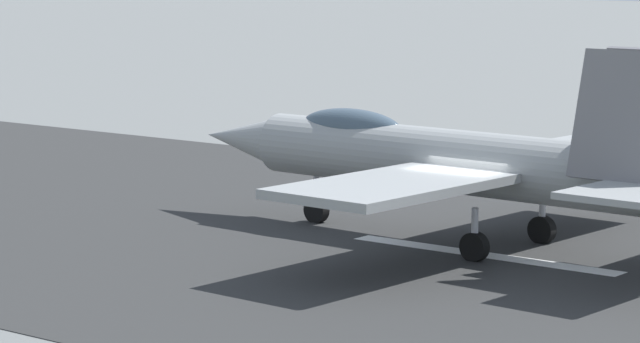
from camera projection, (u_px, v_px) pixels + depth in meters
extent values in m
plane|color=slate|center=(466.00, 253.00, 39.78)|extent=(400.00, 400.00, 0.00)
cube|color=#2D2E2D|center=(466.00, 253.00, 39.78)|extent=(240.00, 26.00, 0.02)
cube|color=white|center=(483.00, 255.00, 39.46)|extent=(8.00, 0.70, 0.00)
cylinder|color=gray|center=(455.00, 162.00, 40.73)|extent=(12.96, 2.30, 1.74)
cone|color=gray|center=(243.00, 138.00, 45.86)|extent=(3.04, 1.60, 1.48)
ellipsoid|color=#3F5160|center=(351.00, 128.00, 42.99)|extent=(3.64, 1.26, 1.10)
cube|color=gray|center=(393.00, 186.00, 37.10)|extent=(3.67, 6.41, 0.24)
cube|color=gray|center=(565.00, 154.00, 43.10)|extent=(3.67, 6.41, 0.24)
cube|color=gray|center=(628.00, 194.00, 34.64)|extent=(2.52, 2.90, 0.16)
cube|color=slate|center=(624.00, 116.00, 36.18)|extent=(2.64, 1.06, 3.14)
cylinder|color=silver|center=(316.00, 199.00, 44.16)|extent=(0.18, 0.18, 1.40)
cylinder|color=black|center=(316.00, 210.00, 44.21)|extent=(0.77, 0.33, 0.76)
cylinder|color=silver|center=(475.00, 235.00, 38.59)|extent=(0.18, 0.18, 1.40)
cylinder|color=black|center=(474.00, 247.00, 38.64)|extent=(0.77, 0.33, 0.76)
cylinder|color=silver|center=(542.00, 218.00, 40.99)|extent=(0.18, 0.18, 1.40)
cylinder|color=black|center=(542.00, 230.00, 41.04)|extent=(0.77, 0.33, 0.76)
cube|color=#1E2338|center=(388.00, 155.00, 56.01)|extent=(0.24, 0.36, 0.85)
cube|color=yellow|center=(388.00, 138.00, 55.92)|extent=(0.33, 0.47, 0.58)
sphere|color=tan|center=(388.00, 126.00, 55.86)|extent=(0.22, 0.22, 0.22)
cylinder|color=yellow|center=(384.00, 140.00, 55.67)|extent=(0.10, 0.10, 0.54)
cylinder|color=yellow|center=(392.00, 138.00, 56.18)|extent=(0.10, 0.10, 0.54)
cone|color=orange|center=(468.00, 168.00, 53.54)|extent=(0.44, 0.44, 0.55)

